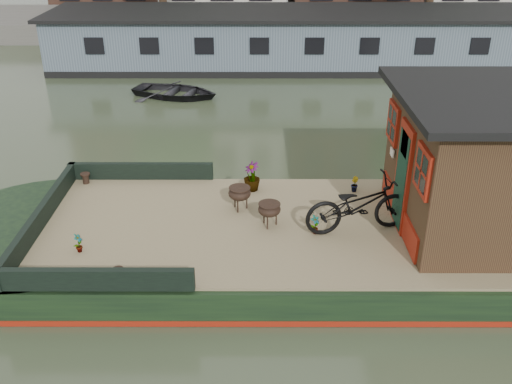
{
  "coord_description": "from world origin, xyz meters",
  "views": [
    {
      "loc": [
        -2.08,
        -8.85,
        5.77
      ],
      "look_at": [
        -2.1,
        0.5,
        1.05
      ],
      "focal_mm": 40.0,
      "sensor_mm": 36.0,
      "label": 1
    }
  ],
  "objects_px": {
    "brazier_rear": "(269,215)",
    "dinghy": "(175,88)",
    "bicycle": "(359,205)",
    "brazier_front": "(240,198)",
    "potted_plant_a": "(315,225)",
    "cabin": "(509,162)"
  },
  "relations": [
    {
      "from": "potted_plant_a",
      "to": "brazier_front",
      "type": "bearing_deg",
      "value": 146.24
    },
    {
      "from": "bicycle",
      "to": "brazier_front",
      "type": "bearing_deg",
      "value": 57.15
    },
    {
      "from": "potted_plant_a",
      "to": "brazier_rear",
      "type": "relative_size",
      "value": 0.79
    },
    {
      "from": "cabin",
      "to": "potted_plant_a",
      "type": "xyz_separation_m",
      "value": [
        -3.26,
        -0.3,
        -1.05
      ]
    },
    {
      "from": "brazier_rear",
      "to": "dinghy",
      "type": "relative_size",
      "value": 0.15
    },
    {
      "from": "dinghy",
      "to": "brazier_rear",
      "type": "bearing_deg",
      "value": -145.05
    },
    {
      "from": "potted_plant_a",
      "to": "dinghy",
      "type": "distance_m",
      "value": 10.72
    },
    {
      "from": "potted_plant_a",
      "to": "brazier_rear",
      "type": "distance_m",
      "value": 0.83
    },
    {
      "from": "potted_plant_a",
      "to": "dinghy",
      "type": "relative_size",
      "value": 0.12
    },
    {
      "from": "bicycle",
      "to": "dinghy",
      "type": "xyz_separation_m",
      "value": [
        -4.49,
        9.91,
        -0.85
      ]
    },
    {
      "from": "potted_plant_a",
      "to": "brazier_rear",
      "type": "xyz_separation_m",
      "value": [
        -0.79,
        0.27,
        0.05
      ]
    },
    {
      "from": "bicycle",
      "to": "dinghy",
      "type": "relative_size",
      "value": 0.65
    },
    {
      "from": "brazier_rear",
      "to": "dinghy",
      "type": "xyz_separation_m",
      "value": [
        -2.96,
        9.76,
        -0.57
      ]
    },
    {
      "from": "cabin",
      "to": "dinghy",
      "type": "xyz_separation_m",
      "value": [
        -7.01,
        9.73,
        -1.57
      ]
    },
    {
      "from": "potted_plant_a",
      "to": "bicycle",
      "type": "bearing_deg",
      "value": 9.35
    },
    {
      "from": "bicycle",
      "to": "brazier_rear",
      "type": "bearing_deg",
      "value": 71.73
    },
    {
      "from": "cabin",
      "to": "brazier_front",
      "type": "distance_m",
      "value": 4.73
    },
    {
      "from": "brazier_rear",
      "to": "potted_plant_a",
      "type": "bearing_deg",
      "value": -19.25
    },
    {
      "from": "potted_plant_a",
      "to": "brazier_rear",
      "type": "bearing_deg",
      "value": 160.75
    },
    {
      "from": "potted_plant_a",
      "to": "brazier_front",
      "type": "relative_size",
      "value": 0.77
    },
    {
      "from": "brazier_rear",
      "to": "brazier_front",
      "type": "bearing_deg",
      "value": 131.47
    },
    {
      "from": "brazier_rear",
      "to": "cabin",
      "type": "bearing_deg",
      "value": 0.37
    }
  ]
}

